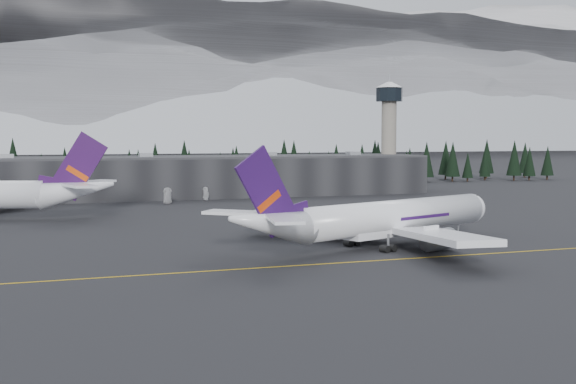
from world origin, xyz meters
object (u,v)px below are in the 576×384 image
object	(u,v)px
jet_main	(375,219)
gse_vehicle_a	(167,202)
gse_vehicle_b	(206,198)
control_tower	(389,123)
terminal	(178,176)

from	to	relation	value
jet_main	gse_vehicle_a	distance (m)	93.26
gse_vehicle_b	control_tower	bearing A→B (deg)	78.55
control_tower	gse_vehicle_b	world-z (taller)	control_tower
control_tower	terminal	bearing A→B (deg)	-177.71
terminal	jet_main	world-z (taller)	jet_main
jet_main	terminal	bearing A→B (deg)	75.02
control_tower	gse_vehicle_b	xyz separation A→B (m)	(-69.75, -19.42, -22.73)
gse_vehicle_b	jet_main	bearing A→B (deg)	-23.34
terminal	gse_vehicle_a	size ratio (longest dim) A/B	34.30
terminal	jet_main	bearing A→B (deg)	-84.26
terminal	gse_vehicle_b	world-z (taller)	terminal
jet_main	gse_vehicle_b	size ratio (longest dim) A/B	14.39
gse_vehicle_a	gse_vehicle_b	size ratio (longest dim) A/B	1.17
control_tower	jet_main	world-z (taller)	control_tower
terminal	control_tower	xyz separation A→B (m)	(75.00, 3.00, 17.11)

